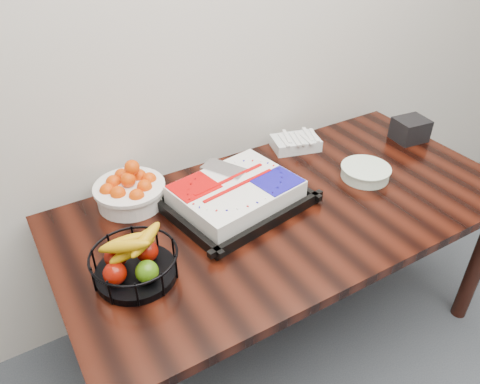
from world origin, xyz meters
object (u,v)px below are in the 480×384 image
tangerine_bowl (129,187)px  fruit_basket (135,262)px  cake_tray (236,195)px  plate_stack (365,172)px  table (289,222)px  napkin_box (410,129)px

tangerine_bowl → fruit_basket: tangerine_bowl is taller
cake_tray → plate_stack: bearing=-11.0°
table → tangerine_bowl: bearing=148.1°
tangerine_bowl → plate_stack: bearing=-20.0°
fruit_basket → plate_stack: (1.03, 0.06, -0.04)m
napkin_box → plate_stack: bearing=-161.1°
table → cake_tray: (-0.18, 0.11, 0.13)m
table → napkin_box: (0.80, 0.14, 0.14)m
cake_tray → tangerine_bowl: (-0.34, 0.22, 0.03)m
fruit_basket → napkin_box: size_ratio=1.88×
cake_tray → plate_stack: (0.57, -0.11, -0.02)m
plate_stack → napkin_box: bearing=18.9°
cake_tray → tangerine_bowl: size_ratio=2.07×
table → cake_tray: size_ratio=3.19×
table → plate_stack: plate_stack is taller
table → cake_tray: bearing=149.8°
napkin_box → tangerine_bowl: bearing=171.9°
table → napkin_box: bearing=9.8°
plate_stack → napkin_box: 0.44m
cake_tray → table: bearing=-30.2°
table → fruit_basket: (-0.65, -0.06, 0.15)m
fruit_basket → napkin_box: bearing=7.7°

